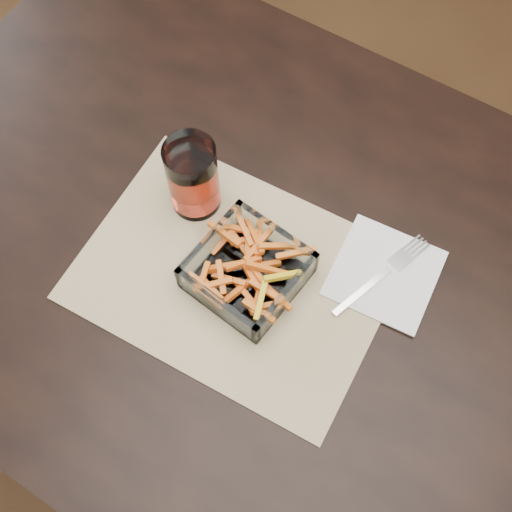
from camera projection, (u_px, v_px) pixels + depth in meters
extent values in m
plane|color=#331E0F|center=(306.00, 406.00, 1.63)|extent=(4.50, 4.50, 0.00)
cube|color=black|center=(340.00, 304.00, 0.96)|extent=(1.60, 0.90, 0.03)
cylinder|color=black|center=(140.00, 96.00, 1.60)|extent=(0.06, 0.06, 0.72)
cube|color=tan|center=(234.00, 275.00, 0.97)|extent=(0.47, 0.36, 0.00)
cube|color=white|center=(248.00, 277.00, 0.96)|extent=(0.16, 0.16, 0.01)
cube|color=white|center=(276.00, 237.00, 0.96)|extent=(0.15, 0.02, 0.06)
cube|color=white|center=(217.00, 306.00, 0.91)|extent=(0.15, 0.02, 0.06)
cube|color=white|center=(211.00, 244.00, 0.95)|extent=(0.02, 0.15, 0.06)
cube|color=white|center=(286.00, 298.00, 0.92)|extent=(0.02, 0.15, 0.06)
cylinder|color=white|center=(193.00, 177.00, 0.96)|extent=(0.08, 0.08, 0.14)
cylinder|color=#AB2918|center=(194.00, 183.00, 0.97)|extent=(0.07, 0.07, 0.09)
cube|color=white|center=(385.00, 273.00, 0.96)|extent=(0.16, 0.16, 0.00)
cube|color=silver|center=(362.00, 291.00, 0.95)|extent=(0.04, 0.11, 0.00)
cube|color=silver|center=(400.00, 260.00, 0.97)|extent=(0.03, 0.04, 0.00)
cube|color=silver|center=(411.00, 242.00, 0.98)|extent=(0.01, 0.04, 0.00)
cube|color=silver|center=(415.00, 245.00, 0.98)|extent=(0.01, 0.04, 0.00)
cube|color=silver|center=(418.00, 248.00, 0.98)|extent=(0.01, 0.04, 0.00)
cube|color=silver|center=(421.00, 251.00, 0.97)|extent=(0.01, 0.04, 0.00)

